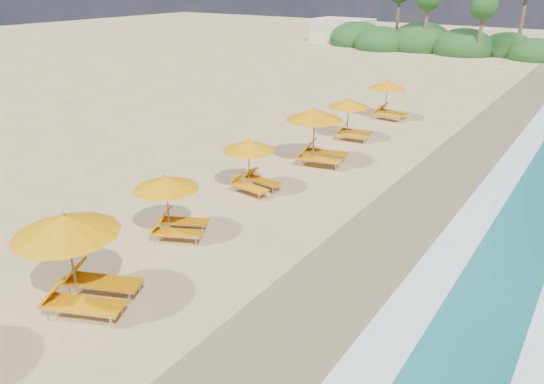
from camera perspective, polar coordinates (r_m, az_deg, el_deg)
The scene contains 11 objects.
ground at distance 16.95m, azimuth -0.00°, elevation -3.73°, with size 160.00×160.00×0.00m, color tan.
wet_sand at distance 15.32m, azimuth 12.54°, elevation -7.46°, with size 4.00×160.00×0.01m, color olive.
surf_foam at distance 14.74m, azimuth 22.38°, elevation -10.04°, with size 4.00×160.00×0.01m.
station_2 at distance 13.17m, azimuth -21.10°, elevation -6.73°, with size 3.38×3.35×2.59m.
station_3 at distance 16.07m, azimuth -11.23°, elevation -1.14°, with size 2.77×2.77×2.09m.
station_4 at distance 19.23m, azimuth -2.28°, elevation 3.38°, with size 2.36×2.21×2.08m.
station_5 at distance 22.17m, azimuth 5.24°, elevation 6.73°, with size 3.11×3.00×2.54m.
station_6 at distance 25.98m, azimuth 8.96°, elevation 8.48°, with size 2.59×2.49×2.13m.
station_7 at distance 30.34m, azimuth 13.10°, elevation 10.39°, with size 2.42×2.24×2.24m.
treeline at distance 61.22m, azimuth 17.32°, elevation 15.94°, with size 25.80×8.80×9.74m.
beach_building at distance 68.03m, azimuth 7.96°, elevation 17.70°, with size 7.00×5.00×2.80m, color beige.
Camera 1 is at (8.54, -12.47, 7.68)m, focal length 33.24 mm.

